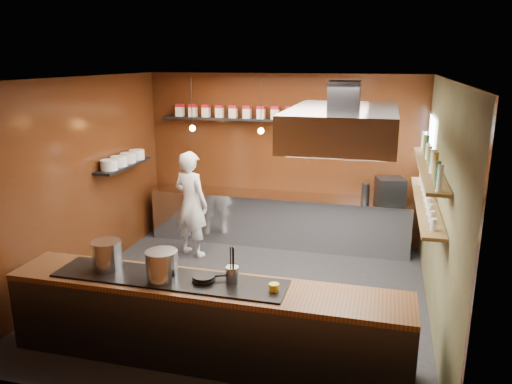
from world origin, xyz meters
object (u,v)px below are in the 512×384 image
(stockpot_small, at_px, (162,265))
(stockpot_large, at_px, (107,255))
(chef, at_px, (191,204))
(espresso_machine, at_px, (390,191))
(extractor_hood, at_px, (343,125))

(stockpot_small, bearing_deg, stockpot_large, 171.05)
(stockpot_small, distance_m, chef, 3.05)
(chef, bearing_deg, stockpot_large, 112.17)
(stockpot_large, height_order, stockpot_small, same)
(espresso_machine, distance_m, chef, 3.33)
(stockpot_small, height_order, espresso_machine, espresso_machine)
(espresso_machine, bearing_deg, stockpot_large, -144.26)
(extractor_hood, xyz_separation_m, stockpot_small, (-1.75, -1.26, -1.40))
(extractor_hood, height_order, espresso_machine, extractor_hood)
(extractor_hood, bearing_deg, espresso_machine, 76.36)
(stockpot_large, relative_size, chef, 0.19)
(espresso_machine, bearing_deg, stockpot_small, -136.14)
(extractor_hood, relative_size, espresso_machine, 4.57)
(extractor_hood, bearing_deg, stockpot_large, -155.07)
(extractor_hood, distance_m, stockpot_small, 2.57)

